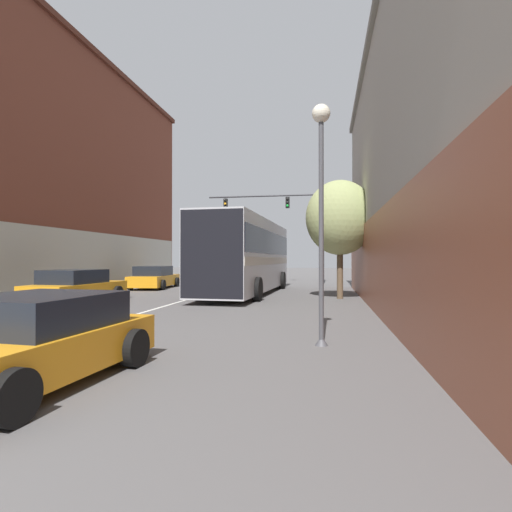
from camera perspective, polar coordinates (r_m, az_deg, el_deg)
name	(u,v)px	position (r m, az deg, el deg)	size (l,w,h in m)	color
lane_center_line	(189,299)	(17.72, -9.52, -6.07)	(0.14, 44.50, 0.01)	silver
building_left_brick	(16,169)	(26.00, -31.11, 10.61)	(9.22, 23.40, 13.17)	brown
building_right_storefront	(505,152)	(15.01, 32.06, 12.53)	(8.18, 24.21, 9.96)	#9E998E
bus	(247,253)	(20.21, -1.24, 0.39)	(3.10, 11.65, 3.64)	#B7B7BC
hatchback_foreground	(29,341)	(6.53, -29.65, -10.51)	(2.36, 3.93, 1.23)	orange
parked_car_left_near	(154,278)	(24.68, -14.31, -3.03)	(2.40, 4.65, 1.33)	orange
parked_car_left_mid	(76,287)	(17.28, -24.27, -4.09)	(2.25, 4.37, 1.33)	orange
traffic_signal_gantry	(288,216)	(29.16, 4.58, 5.68)	(8.52, 0.36, 6.68)	#333338
street_lamp	(321,190)	(8.27, 9.30, 9.28)	(0.37, 0.37, 4.88)	#47474C
street_tree_near	(340,218)	(18.03, 11.89, 5.35)	(3.00, 2.70, 5.22)	brown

